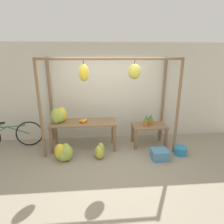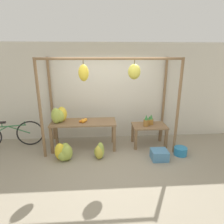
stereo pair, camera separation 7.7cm
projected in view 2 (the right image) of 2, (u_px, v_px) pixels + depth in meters
The scene contains 13 objects.
ground_plane at pixel (112, 164), 4.41m from camera, with size 20.00×20.00×0.00m, color gray.
shop_wall_back at pixel (108, 92), 5.52m from camera, with size 8.00×0.08×2.80m.
stall_awning at pixel (111, 87), 4.57m from camera, with size 3.39×1.21×2.41m.
display_table_main at pixel (84, 125), 5.01m from camera, with size 1.71×0.64×0.76m.
display_table_side at pixel (149, 129), 5.20m from camera, with size 0.93×0.58×0.60m.
banana_pile_on_table at pixel (59, 115), 4.89m from camera, with size 0.40×0.44×0.41m.
orange_pile at pixel (84, 121), 4.92m from camera, with size 0.21×0.23×0.09m.
pineapple_cluster at pixel (149, 121), 5.14m from camera, with size 0.30×0.27×0.32m.
banana_pile_ground_left at pixel (64, 152), 4.53m from camera, with size 0.52×0.46×0.43m.
banana_pile_ground_right at pixel (99, 151), 4.59m from camera, with size 0.26×0.29×0.43m.
fruit_crate_white at pixel (159, 155), 4.57m from camera, with size 0.39×0.35×0.24m.
blue_bucket at pixel (180, 151), 4.78m from camera, with size 0.32×0.32×0.20m.
parked_bicycle at pixel (9, 134), 5.11m from camera, with size 1.76×0.36×0.75m.
Camera 2 is at (-0.26, -3.86, 2.44)m, focal length 30.00 mm.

